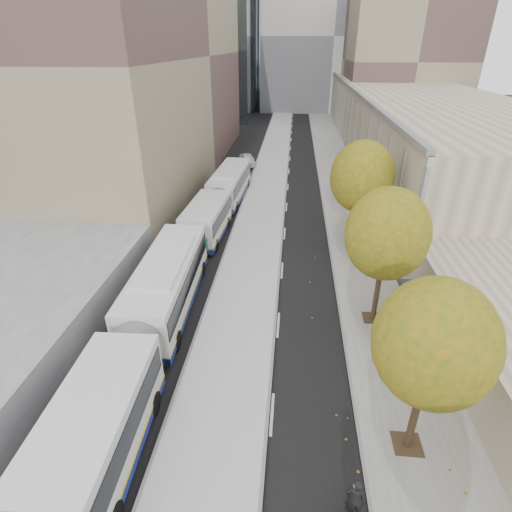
# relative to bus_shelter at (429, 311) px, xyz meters

# --- Properties ---
(bus_platform) EXTENTS (4.25, 150.00, 0.15)m
(bus_platform) POSITION_rel_bus_shelter_xyz_m (-9.56, 24.04, -2.11)
(bus_platform) COLOR #ABABAB
(bus_platform) RESTS_ON ground
(sidewalk) EXTENTS (4.75, 150.00, 0.08)m
(sidewalk) POSITION_rel_bus_shelter_xyz_m (-1.56, 24.04, -2.15)
(sidewalk) COLOR gray
(sidewalk) RESTS_ON ground
(building_tan) EXTENTS (18.00, 92.00, 8.00)m
(building_tan) POSITION_rel_bus_shelter_xyz_m (9.81, 53.04, 1.81)
(building_tan) COLOR gray
(building_tan) RESTS_ON ground
(building_midrise) EXTENTS (24.00, 46.00, 25.00)m
(building_midrise) POSITION_rel_bus_shelter_xyz_m (-28.19, 30.04, 10.31)
(building_midrise) COLOR gray
(building_midrise) RESTS_ON ground
(building_far_block) EXTENTS (30.00, 18.00, 30.00)m
(building_far_block) POSITION_rel_bus_shelter_xyz_m (0.31, 85.04, 12.81)
(building_far_block) COLOR #ADA89F
(building_far_block) RESTS_ON ground
(bus_shelter) EXTENTS (1.90, 4.40, 2.53)m
(bus_shelter) POSITION_rel_bus_shelter_xyz_m (0.00, 0.00, 0.00)
(bus_shelter) COLOR #383A3F
(bus_shelter) RESTS_ON sidewalk
(tree_b) EXTENTS (4.00, 4.00, 6.97)m
(tree_b) POSITION_rel_bus_shelter_xyz_m (-2.09, -5.96, 2.85)
(tree_b) COLOR black
(tree_b) RESTS_ON sidewalk
(tree_c) EXTENTS (4.20, 4.20, 7.28)m
(tree_c) POSITION_rel_bus_shelter_xyz_m (-2.09, 2.04, 3.06)
(tree_c) COLOR black
(tree_c) RESTS_ON sidewalk
(tree_d) EXTENTS (4.40, 4.40, 7.60)m
(tree_d) POSITION_rel_bus_shelter_xyz_m (-2.09, 11.04, 3.28)
(tree_d) COLOR black
(tree_d) RESTS_ON sidewalk
(bus_near) EXTENTS (3.33, 18.51, 3.07)m
(bus_near) POSITION_rel_bus_shelter_xyz_m (-13.56, -2.01, -0.51)
(bus_near) COLOR silver
(bus_near) RESTS_ON ground
(bus_far) EXTENTS (3.38, 17.49, 2.90)m
(bus_far) POSITION_rel_bus_shelter_xyz_m (-13.13, 16.90, -0.61)
(bus_far) COLOR silver
(bus_far) RESTS_ON ground
(cyclist) EXTENTS (0.63, 1.69, 2.15)m
(cyclist) POSITION_rel_bus_shelter_xyz_m (-4.57, -8.98, -1.39)
(cyclist) COLOR black
(cyclist) RESTS_ON ground
(distant_car) EXTENTS (2.82, 4.43, 1.40)m
(distant_car) POSITION_rel_bus_shelter_xyz_m (-12.62, 33.28, -1.49)
(distant_car) COLOR silver
(distant_car) RESTS_ON ground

